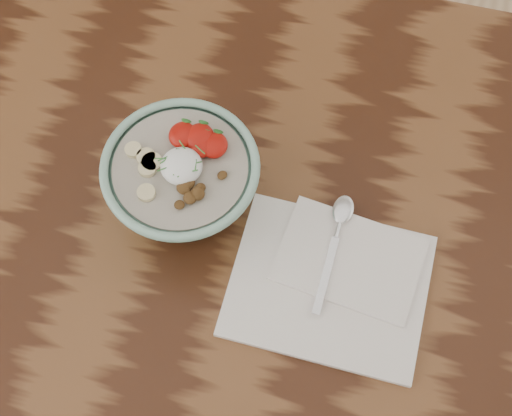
{
  "coord_description": "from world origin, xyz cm",
  "views": [
    {
      "loc": [
        17.56,
        -39.62,
        167.45
      ],
      "look_at": [
        8.9,
        -4.27,
        87.19
      ],
      "focal_mm": 50.0,
      "sensor_mm": 36.0,
      "label": 1
    }
  ],
  "objects": [
    {
      "name": "breakfast_bowl",
      "position": [
        -2.06,
        -0.5,
        82.06
      ],
      "size": [
        20.76,
        20.76,
        13.72
      ],
      "rotation": [
        0.0,
        0.0,
        0.19
      ],
      "color": "#87B5A1",
      "rests_on": "table"
    },
    {
      "name": "napkin",
      "position": [
        20.32,
        -7.11,
        75.68
      ],
      "size": [
        26.61,
        22.56,
        1.61
      ],
      "rotation": [
        0.0,
        0.0,
        -0.02
      ],
      "color": "white",
      "rests_on": "table"
    },
    {
      "name": "spoon",
      "position": [
        19.56,
        0.37,
        77.0
      ],
      "size": [
        3.19,
        17.88,
        0.93
      ],
      "rotation": [
        0.0,
        0.0,
        -0.04
      ],
      "color": "silver",
      "rests_on": "napkin"
    },
    {
      "name": "table",
      "position": [
        0.0,
        0.0,
        65.7
      ],
      "size": [
        160.0,
        90.0,
        75.0
      ],
      "color": "#371B0D",
      "rests_on": "ground"
    }
  ]
}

